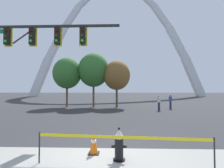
% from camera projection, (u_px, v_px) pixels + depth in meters
% --- Properties ---
extents(ground_plane, '(240.00, 240.00, 0.00)m').
position_uv_depth(ground_plane, '(102.00, 150.00, 6.00)').
color(ground_plane, '#333335').
extents(fire_hydrant, '(0.46, 0.48, 0.99)m').
position_uv_depth(fire_hydrant, '(119.00, 145.00, 5.16)').
color(fire_hydrant, black).
rests_on(fire_hydrant, ground).
extents(caution_tape_barrier, '(4.81, 0.43, 0.90)m').
position_uv_depth(caution_tape_barrier, '(122.00, 145.00, 4.68)').
color(caution_tape_barrier, '#232326').
rests_on(caution_tape_barrier, ground).
extents(traffic_cone_by_hydrant, '(0.36, 0.36, 0.73)m').
position_uv_depth(traffic_cone_by_hydrant, '(94.00, 143.00, 5.68)').
color(traffic_cone_by_hydrant, black).
rests_on(traffic_cone_by_hydrant, ground).
extents(traffic_signal_gantry, '(7.82, 0.44, 6.00)m').
position_uv_depth(traffic_signal_gantry, '(24.00, 48.00, 9.37)').
color(traffic_signal_gantry, '#232326').
rests_on(traffic_signal_gantry, ground).
extents(monument_arch, '(55.24, 2.13, 37.17)m').
position_uv_depth(monument_arch, '(116.00, 44.00, 54.61)').
color(monument_arch, silver).
rests_on(monument_arch, ground).
extents(tree_far_left, '(3.49, 3.49, 6.10)m').
position_uv_depth(tree_far_left, '(67.00, 73.00, 21.23)').
color(tree_far_left, brown).
rests_on(tree_far_left, ground).
extents(tree_left_mid, '(3.81, 3.81, 6.66)m').
position_uv_depth(tree_left_mid, '(94.00, 70.00, 21.23)').
color(tree_left_mid, brown).
rests_on(tree_left_mid, ground).
extents(tree_center_left, '(3.23, 3.23, 5.66)m').
position_uv_depth(tree_center_left, '(117.00, 75.00, 20.70)').
color(tree_center_left, brown).
rests_on(tree_center_left, ground).
extents(pedestrian_walking_left, '(0.39, 0.33, 1.59)m').
position_uv_depth(pedestrian_walking_left, '(159.00, 103.00, 17.47)').
color(pedestrian_walking_left, '#232847').
rests_on(pedestrian_walking_left, ground).
extents(pedestrian_standing_center, '(0.39, 0.38, 1.59)m').
position_uv_depth(pedestrian_standing_center, '(170.00, 102.00, 19.01)').
color(pedestrian_standing_center, '#232847').
rests_on(pedestrian_standing_center, ground).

